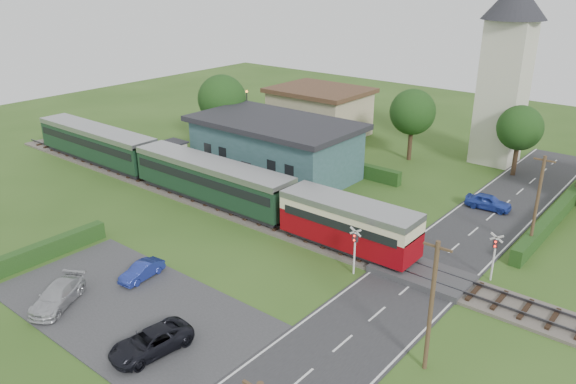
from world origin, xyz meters
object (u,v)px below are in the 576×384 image
Objects in this scene: church_tower at (507,60)px; crossing_signal_near at (355,244)px; equipment_hut at (173,154)px; pedestrian_far at (184,163)px; crossing_signal_far at (495,250)px; pedestrian_near at (294,194)px; car_park_blue at (142,271)px; car_park_dark at (151,342)px; car_park_silver at (57,296)px; car_on_road at (488,202)px; train at (186,171)px; house_west at (319,111)px; station_building at (275,147)px.

crossing_signal_near is (1.40, -28.41, -8.08)m from church_tower.
equipment_hut reaches higher than pedestrian_far.
crossing_signal_far is 16.83m from pedestrian_near.
crossing_signal_near is 13.62m from car_park_blue.
church_tower is 26.39m from crossing_signal_far.
car_park_dark is 20.13m from pedestrian_near.
car_park_dark is (7.73, 0.70, -0.02)m from car_park_silver.
car_on_road is 27.23m from pedestrian_far.
crossing_signal_far is at bearing -1.46° from equipment_hut.
car_park_blue is (8.81, -11.50, -1.58)m from train.
church_tower reaches higher than car_park_blue.
car_park_dark is at bearing -42.41° from equipment_hut.
equipment_hut is 20.59m from car_park_blue.
train is 22.01m from car_park_dark.
church_tower reaches higher than crossing_signal_far.
house_west is at bearing -34.54° from pedestrian_near.
house_west is at bearing 101.51° from car_park_blue.
train reaches higher than pedestrian_near.
car_on_road is at bearing 12.87° from station_building.
car_park_silver is 22.14m from pedestrian_far.
pedestrian_far is (2.15, -0.46, -0.32)m from equipment_hut.
house_west is 35.26m from crossing_signal_far.
station_building reaches higher than pedestrian_near.
train is 18.19m from car_park_silver.
car_on_road is 15.92m from pedestrian_near.
equipment_hut is 6.43m from train.
crossing_signal_far reaches higher than equipment_hut.
house_west is 20.32m from pedestrian_far.
church_tower reaches higher than car_park_dark.
pedestrian_far is (-10.92, 19.24, 0.73)m from car_park_silver.
church_tower reaches higher than equipment_hut.
house_west is at bearing -5.97° from pedestrian_far.
pedestrian_far is (-3.41, 2.74, -0.75)m from train.
crossing_signal_far is at bearing -94.25° from pedestrian_far.
equipment_hut is 0.78× the size of crossing_signal_near.
car_park_silver is at bearing -56.42° from equipment_hut.
pedestrian_near is (0.45, 14.91, 0.73)m from car_park_blue.
pedestrian_far is at bearing 27.36° from pedestrian_near.
car_park_silver is at bearing 109.36° from pedestrian_near.
equipment_hut is at bearing 144.26° from car_park_dark.
station_building is 0.37× the size of train.
pedestrian_far is at bearing 141.83° from car_park_dark.
equipment_hut is at bearing 25.16° from pedestrian_near.
house_west is at bearing 144.23° from crossing_signal_far.
crossing_signal_far is at bearing 32.15° from car_park_blue.
house_west is (3.00, 19.80, 1.04)m from equipment_hut.
crossing_signal_far is (23.60, -6.60, -0.55)m from station_building.
car_park_silver is (-14.13, -29.88, 0.03)m from car_on_road.
pedestrian_near is (-8.18, -22.59, -8.90)m from church_tower.
car_on_road is (24.21, -9.62, -2.12)m from house_west.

